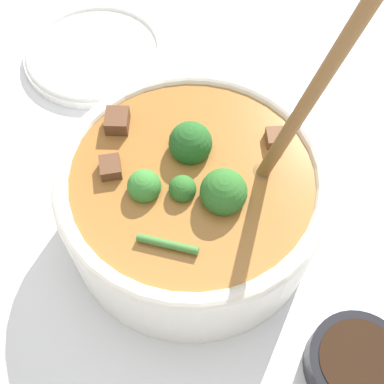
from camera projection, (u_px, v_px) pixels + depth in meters
ground_plane at (192, 224)px, 0.52m from camera, size 4.00×4.00×0.00m
stew_bowl at (192, 195)px, 0.47m from camera, size 0.26×0.26×0.30m
condiment_bowl at (357, 364)px, 0.43m from camera, size 0.09×0.09×0.03m
empty_plate at (95, 52)px, 0.65m from camera, size 0.19×0.19×0.02m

